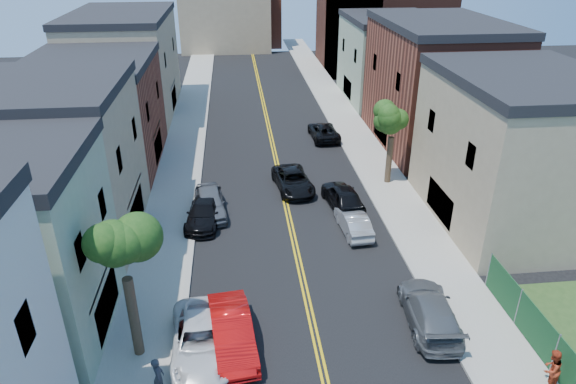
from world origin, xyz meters
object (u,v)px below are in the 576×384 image
object	(u,v)px
white_pickup	(201,339)
silver_car_right	(353,222)
black_car_left	(204,212)
black_suv_lane	(293,181)
pedestrian_left	(158,377)
grey_car_right	(430,310)
red_sedan	(232,332)
pedestrian_right	(551,369)
black_car_right	(343,196)
grey_car_left	(210,203)
dark_car_right_far	(324,131)

from	to	relation	value
white_pickup	silver_car_right	size ratio (longest dim) A/B	1.32
black_car_left	silver_car_right	distance (m)	9.56
black_suv_lane	white_pickup	bearing A→B (deg)	-117.42
black_car_left	pedestrian_left	bearing A→B (deg)	-88.63
white_pickup	grey_car_right	distance (m)	10.71
red_sedan	white_pickup	distance (m)	1.41
black_suv_lane	black_car_left	bearing A→B (deg)	-153.31
black_suv_lane	pedestrian_right	bearing A→B (deg)	-74.11
red_sedan	silver_car_right	distance (m)	11.98
red_sedan	black_car_right	xyz separation A→B (m)	(7.60, 12.56, 0.00)
red_sedan	grey_car_left	xyz separation A→B (m)	(-1.34, 12.60, -0.01)
silver_car_right	grey_car_left	bearing A→B (deg)	-24.81
red_sedan	grey_car_left	size ratio (longest dim) A/B	1.04
silver_car_right	pedestrian_left	distance (m)	15.80
grey_car_right	dark_car_right_far	bearing A→B (deg)	-83.02
black_car_right	pedestrian_left	distance (m)	18.39
black_suv_lane	pedestrian_right	xyz separation A→B (m)	(8.17, -19.43, 0.35)
black_car_left	pedestrian_left	world-z (taller)	pedestrian_left
red_sedan	dark_car_right_far	distance (m)	27.24
white_pickup	black_suv_lane	bearing A→B (deg)	66.62
pedestrian_left	pedestrian_right	world-z (taller)	pedestrian_left
black_car_left	black_car_right	bearing A→B (deg)	12.90
black_car_right	pedestrian_left	size ratio (longest dim) A/B	2.67
black_car_left	red_sedan	bearing A→B (deg)	-75.31
black_car_right	grey_car_right	bearing A→B (deg)	91.13
grey_car_left	white_pickup	bearing A→B (deg)	-96.48
red_sedan	dark_car_right_far	xyz separation A→B (m)	(8.57, 25.85, -0.14)
white_pickup	grey_car_right	world-z (taller)	grey_car_right
black_suv_lane	grey_car_left	bearing A→B (deg)	-159.71
dark_car_right_far	silver_car_right	bearing A→B (deg)	84.41
red_sedan	black_suv_lane	world-z (taller)	red_sedan
black_car_right	dark_car_right_far	world-z (taller)	black_car_right
grey_car_left	black_car_left	size ratio (longest dim) A/B	0.98
grey_car_left	silver_car_right	bearing A→B (deg)	-26.84
white_pickup	black_suv_lane	world-z (taller)	white_pickup
black_suv_lane	pedestrian_left	xyz separation A→B (m)	(-7.46, -18.18, 0.35)
silver_car_right	pedestrian_left	world-z (taller)	pedestrian_left
dark_car_right_far	grey_car_right	bearing A→B (deg)	89.40
grey_car_left	black_suv_lane	xyz separation A→B (m)	(5.91, 3.04, -0.11)
red_sedan	pedestrian_right	bearing A→B (deg)	-23.44
red_sedan	silver_car_right	world-z (taller)	red_sedan
black_suv_lane	pedestrian_left	size ratio (longest dim) A/B	2.81
red_sedan	black_suv_lane	distance (m)	16.29
silver_car_right	black_suv_lane	world-z (taller)	black_suv_lane
dark_car_right_far	pedestrian_right	distance (m)	29.94
white_pickup	silver_car_right	bearing A→B (deg)	43.76
pedestrian_left	white_pickup	bearing A→B (deg)	-41.16
dark_car_right_far	pedestrian_left	xyz separation A→B (m)	(-11.47, -28.40, 0.37)
red_sedan	pedestrian_left	bearing A→B (deg)	-145.60
silver_car_right	grey_car_right	bearing A→B (deg)	96.74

